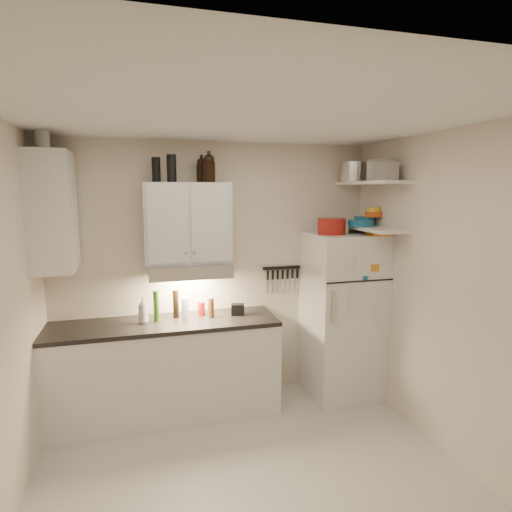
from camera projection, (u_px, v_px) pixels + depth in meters
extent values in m
cube|color=beige|center=(256.00, 487.00, 3.11)|extent=(3.20, 3.00, 0.02)
cube|color=white|center=(256.00, 113.00, 2.71)|extent=(3.20, 3.00, 0.02)
cube|color=beige|center=(216.00, 273.00, 4.35)|extent=(3.20, 0.02, 2.60)
cube|color=beige|center=(454.00, 297.00, 3.34)|extent=(0.02, 3.00, 2.60)
cube|color=white|center=(166.00, 371.00, 4.04)|extent=(2.10, 0.60, 0.88)
cube|color=black|center=(164.00, 324.00, 3.97)|extent=(2.10, 0.62, 0.04)
cube|color=white|center=(187.00, 223.00, 4.02)|extent=(0.80, 0.33, 0.75)
cube|color=white|center=(53.00, 212.00, 3.57)|extent=(0.33, 0.55, 1.00)
cube|color=silver|center=(189.00, 269.00, 4.03)|extent=(0.76, 0.46, 0.12)
cube|color=white|center=(342.00, 315.00, 4.42)|extent=(0.70, 0.68, 1.70)
cube|color=white|center=(372.00, 183.00, 4.14)|extent=(0.30, 0.95, 0.03)
cube|color=white|center=(370.00, 228.00, 4.21)|extent=(0.30, 0.95, 0.03)
cube|color=black|center=(282.00, 268.00, 4.51)|extent=(0.42, 0.02, 0.03)
cylinder|color=maroon|center=(331.00, 226.00, 4.20)|extent=(0.30, 0.30, 0.16)
cube|color=orange|center=(378.00, 231.00, 4.11)|extent=(0.20, 0.24, 0.07)
cylinder|color=silver|center=(346.00, 229.00, 4.24)|extent=(0.08, 0.08, 0.10)
cylinder|color=silver|center=(354.00, 172.00, 4.31)|extent=(0.32, 0.32, 0.19)
cube|color=#AAAAAD|center=(381.00, 170.00, 4.04)|extent=(0.22, 0.20, 0.21)
cube|color=#AAAAAD|center=(386.00, 172.00, 3.87)|extent=(0.18, 0.18, 0.16)
cylinder|color=#175A81|center=(365.00, 221.00, 4.39)|extent=(0.22, 0.22, 0.09)
cylinder|color=#DA4D14|center=(374.00, 214.00, 4.31)|extent=(0.17, 0.17, 0.05)
cylinder|color=yellow|center=(374.00, 210.00, 4.30)|extent=(0.14, 0.14, 0.04)
cylinder|color=#175A81|center=(360.00, 223.00, 4.22)|extent=(0.28, 0.28, 0.06)
cylinder|color=black|center=(172.00, 168.00, 3.84)|extent=(0.10, 0.10, 0.25)
cylinder|color=black|center=(156.00, 170.00, 3.86)|extent=(0.10, 0.10, 0.22)
cylinder|color=silver|center=(42.00, 140.00, 3.45)|extent=(0.12, 0.12, 0.16)
imported|color=white|center=(143.00, 309.00, 3.91)|extent=(0.11, 0.11, 0.27)
cylinder|color=brown|center=(211.00, 308.00, 4.09)|extent=(0.08, 0.08, 0.19)
cylinder|color=#356619|center=(156.00, 306.00, 3.95)|extent=(0.06, 0.06, 0.29)
cylinder|color=black|center=(176.00, 304.00, 4.09)|extent=(0.06, 0.06, 0.27)
cylinder|color=silver|center=(185.00, 308.00, 4.05)|extent=(0.08, 0.08, 0.21)
cylinder|color=maroon|center=(201.00, 309.00, 4.16)|extent=(0.08, 0.08, 0.14)
cube|color=black|center=(238.00, 309.00, 4.18)|extent=(0.14, 0.12, 0.11)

